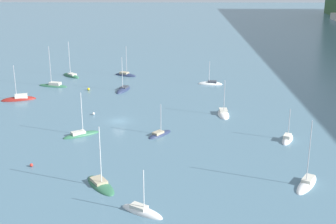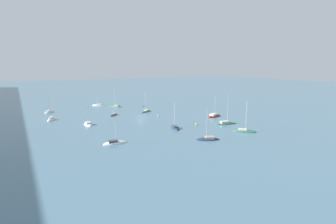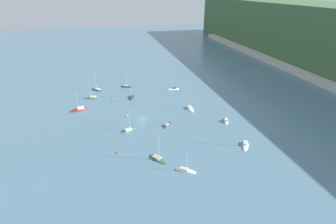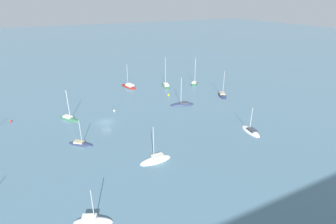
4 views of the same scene
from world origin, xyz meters
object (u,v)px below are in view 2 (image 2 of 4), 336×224
object	(u,v)px
sailboat_1	(98,105)
mooring_buoy_1	(143,106)
sailboat_10	(88,125)
mooring_buoy_0	(196,124)
sailboat_4	(115,143)
sailboat_2	(146,112)
sailboat_5	(51,120)
sailboat_11	(244,132)
mooring_buoy_2	(158,116)
sailboat_0	(116,106)
sailboat_3	(114,115)
sailboat_8	(49,112)
sailboat_9	(208,139)
sailboat_6	(175,128)
sailboat_12	(226,124)
sailboat_7	(214,116)

from	to	relation	value
sailboat_1	mooring_buoy_1	bearing A→B (deg)	175.22
sailboat_10	mooring_buoy_0	bearing A→B (deg)	-121.41
sailboat_4	sailboat_2	bearing A→B (deg)	60.71
sailboat_5	sailboat_11	world-z (taller)	sailboat_11
sailboat_2	mooring_buoy_2	size ratio (longest dim) A/B	15.38
sailboat_2	sailboat_10	world-z (taller)	sailboat_2
sailboat_5	mooring_buoy_0	distance (m)	58.38
mooring_buoy_0	sailboat_0	bearing A→B (deg)	11.68
sailboat_3	sailboat_8	distance (m)	32.36
sailboat_5	sailboat_10	xyz separation A→B (m)	(-15.74, -11.02, -0.00)
mooring_buoy_0	sailboat_9	bearing A→B (deg)	153.92
sailboat_4	sailboat_5	world-z (taller)	sailboat_4
sailboat_0	sailboat_11	size ratio (longest dim) A/B	0.93
sailboat_10	sailboat_1	bearing A→B (deg)	-20.62
sailboat_2	sailboat_11	world-z (taller)	sailboat_11
sailboat_0	sailboat_8	distance (m)	32.62
sailboat_0	mooring_buoy_1	size ratio (longest dim) A/B	18.45
sailboat_6	sailboat_5	bearing A→B (deg)	61.88
sailboat_5	sailboat_2	bearing A→B (deg)	111.26
sailboat_11	sailboat_12	bearing A→B (deg)	122.16
sailboat_7	sailboat_9	size ratio (longest dim) A/B	1.00
sailboat_7	sailboat_11	world-z (taller)	sailboat_11
sailboat_0	sailboat_10	distance (m)	42.38
sailboat_0	sailboat_12	world-z (taller)	sailboat_12
sailboat_0	sailboat_8	size ratio (longest dim) A/B	0.91
sailboat_1	mooring_buoy_0	bearing A→B (deg)	138.47
sailboat_5	mooring_buoy_2	distance (m)	43.59
sailboat_0	sailboat_7	size ratio (longest dim) A/B	1.08
sailboat_10	sailboat_11	bearing A→B (deg)	-131.19
mooring_buoy_2	sailboat_5	bearing A→B (deg)	69.49
sailboat_6	sailboat_10	distance (m)	32.66
sailboat_0	sailboat_1	distance (m)	10.78
sailboat_5	sailboat_9	distance (m)	65.28
sailboat_3	sailboat_10	size ratio (longest dim) A/B	0.78
sailboat_6	sailboat_8	world-z (taller)	sailboat_8
sailboat_0	sailboat_8	bearing A→B (deg)	58.15
sailboat_6	mooring_buoy_1	size ratio (longest dim) A/B	17.49
sailboat_3	sailboat_2	bearing A→B (deg)	131.83
sailboat_1	sailboat_7	distance (m)	65.27
mooring_buoy_0	mooring_buoy_2	distance (m)	21.66
sailboat_12	mooring_buoy_2	bearing A→B (deg)	135.67
sailboat_10	sailboat_6	bearing A→B (deg)	-130.26
sailboat_9	sailboat_12	bearing A→B (deg)	-119.47
sailboat_9	mooring_buoy_2	world-z (taller)	sailboat_9
sailboat_0	mooring_buoy_2	world-z (taller)	sailboat_0
sailboat_7	mooring_buoy_0	xyz separation A→B (m)	(-9.19, 16.14, 0.24)
sailboat_2	sailboat_5	world-z (taller)	sailboat_2
sailboat_12	mooring_buoy_1	distance (m)	54.31
sailboat_0	mooring_buoy_0	size ratio (longest dim) A/B	14.68
sailboat_1	mooring_buoy_1	size ratio (longest dim) A/B	13.02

